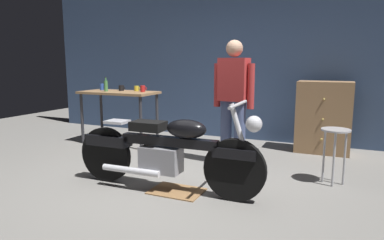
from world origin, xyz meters
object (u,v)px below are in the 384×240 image
(person_standing, at_px, (233,97))
(shop_stool, at_px, (335,141))
(mug_red_diner, at_px, (143,89))
(motorcycle, at_px, (166,150))
(mug_black_matte, at_px, (121,88))
(mug_blue_enamel, at_px, (102,87))
(bottle, at_px, (106,86))
(mug_yellow_tall, at_px, (137,88))
(wooden_dresser, at_px, (324,117))

(person_standing, xyz_separation_m, shop_stool, (1.28, -0.23, -0.43))
(mug_red_diner, bearing_deg, person_standing, -16.65)
(shop_stool, xyz_separation_m, mug_red_diner, (-2.99, 0.74, 0.46))
(motorcycle, relative_size, shop_stool, 3.42)
(shop_stool, distance_m, mug_black_matte, 3.58)
(mug_blue_enamel, xyz_separation_m, bottle, (0.24, -0.20, 0.04))
(motorcycle, distance_m, mug_yellow_tall, 2.43)
(wooden_dresser, distance_m, mug_blue_enamel, 3.75)
(shop_stool, bearing_deg, mug_black_matte, 167.04)
(motorcycle, distance_m, person_standing, 1.34)
(wooden_dresser, bearing_deg, mug_black_matte, -168.53)
(person_standing, xyz_separation_m, mug_yellow_tall, (-1.91, 0.62, 0.02))
(mug_blue_enamel, xyz_separation_m, mug_black_matte, (0.41, 0.00, -0.01))
(mug_yellow_tall, bearing_deg, motorcycle, -49.82)
(mug_black_matte, bearing_deg, motorcycle, -44.26)
(shop_stool, relative_size, wooden_dresser, 0.58)
(mug_red_diner, xyz_separation_m, mug_yellow_tall, (-0.19, 0.11, -0.01))
(mug_blue_enamel, distance_m, mug_red_diner, 0.88)
(motorcycle, height_order, bottle, bottle)
(wooden_dresser, distance_m, mug_yellow_tall, 3.07)
(shop_stool, bearing_deg, mug_red_diner, 166.06)
(shop_stool, height_order, mug_black_matte, mug_black_matte)
(wooden_dresser, height_order, mug_black_matte, wooden_dresser)
(shop_stool, height_order, mug_red_diner, mug_red_diner)
(motorcycle, height_order, mug_blue_enamel, mug_blue_enamel)
(shop_stool, bearing_deg, mug_yellow_tall, 165.03)
(motorcycle, bearing_deg, wooden_dresser, 57.76)
(shop_stool, distance_m, wooden_dresser, 1.47)
(motorcycle, distance_m, mug_red_diner, 2.23)
(mug_black_matte, bearing_deg, shop_stool, -12.96)
(shop_stool, bearing_deg, mug_blue_enamel, 168.40)
(shop_stool, xyz_separation_m, mug_yellow_tall, (-3.19, 0.85, 0.45))
(shop_stool, height_order, bottle, bottle)
(person_standing, xyz_separation_m, wooden_dresser, (1.07, 1.23, -0.38))
(shop_stool, bearing_deg, person_standing, 169.78)
(shop_stool, xyz_separation_m, bottle, (-3.63, 0.60, 0.50))
(wooden_dresser, relative_size, mug_red_diner, 9.65)
(mug_blue_enamel, height_order, mug_yellow_tall, mug_blue_enamel)
(motorcycle, xyz_separation_m, mug_red_diner, (-1.34, 1.71, 0.50))
(mug_yellow_tall, bearing_deg, shop_stool, -14.97)
(wooden_dresser, bearing_deg, mug_red_diner, -165.68)
(person_standing, distance_m, shop_stool, 1.37)
(motorcycle, height_order, person_standing, person_standing)
(wooden_dresser, xyz_separation_m, bottle, (-3.42, -0.86, 0.45))
(mug_red_diner, bearing_deg, mug_black_matte, 173.57)
(mug_blue_enamel, relative_size, mug_yellow_tall, 1.02)
(mug_black_matte, height_order, bottle, bottle)
(shop_stool, relative_size, mug_blue_enamel, 5.72)
(shop_stool, relative_size, mug_yellow_tall, 5.81)
(mug_blue_enamel, relative_size, mug_red_diner, 0.98)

